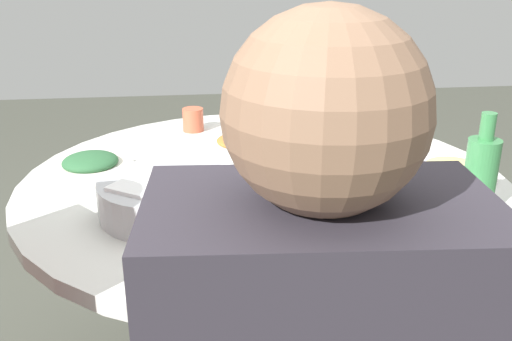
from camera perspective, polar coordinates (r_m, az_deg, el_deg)
name	(u,v)px	position (r m, az deg, el deg)	size (l,w,h in m)	color
round_dining_table	(264,228)	(1.48, 0.85, -5.77)	(1.21, 1.21, 0.73)	#99999E
rice_bowl	(167,196)	(1.22, -8.96, -2.56)	(0.29, 0.29, 0.09)	#B2B5BA
soup_bowl	(332,229)	(1.09, 7.70, -5.86)	(0.29, 0.32, 0.07)	silver
dish_noodles	(452,169)	(1.51, 19.20, 0.10)	(0.20, 0.20, 0.03)	silver
dish_tofu_braise	(242,144)	(1.62, -1.43, 2.74)	(0.22, 0.22, 0.04)	white
dish_greens	(91,166)	(1.49, -16.31, 0.44)	(0.21, 0.21, 0.05)	silver
dish_eggplant	(385,136)	(1.72, 12.92, 3.41)	(0.21, 0.21, 0.04)	silver
green_bottle	(481,173)	(1.28, 21.70, -0.26)	(0.07, 0.07, 0.22)	#377D45
tea_cup_near	(238,275)	(0.94, -1.80, -10.50)	(0.07, 0.07, 0.06)	#CA5241
tea_cup_far	(233,114)	(1.86, -2.36, 5.75)	(0.08, 0.08, 0.07)	silver
tea_cup_side	(193,120)	(1.79, -6.36, 5.11)	(0.07, 0.07, 0.07)	#C3563B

